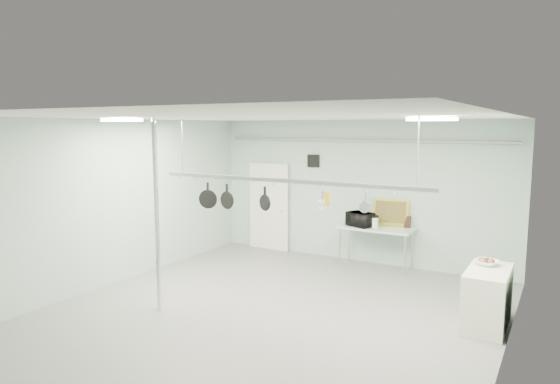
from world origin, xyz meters
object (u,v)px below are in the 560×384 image
Objects in this scene: microwave at (360,219)px; skillet_left at (208,195)px; pot_rack at (284,179)px; skillet_right at (265,198)px; prep_table at (376,230)px; skillet_mid at (227,196)px; chrome_pole at (157,216)px; fruit_bowl at (487,263)px; side_cabinet at (487,298)px; coffee_canister at (374,222)px.

skillet_left is at bearing 86.43° from microwave.
pot_rack is 0.50m from skillet_right.
skillet_mid is (-1.53, -3.30, 1.04)m from prep_table.
skillet_mid is (0.77, 0.90, 0.27)m from chrome_pole.
chrome_pole reaches higher than fruit_bowl.
skillet_left is 1.18m from skillet_right.
prep_table is 3.39m from side_cabinet.
skillet_mid reaches higher than prep_table.
pot_rack reaches higher than fruit_bowl.
coffee_canister is at bearing 142.48° from fruit_bowl.
prep_table is 3.63× the size of skillet_left.
fruit_bowl is 4.33m from skillet_mid.
side_cabinet is 3.43m from coffee_canister.
microwave is 1.46× the size of skillet_right.
microwave reaches higher than prep_table.
skillet_right is at bearing -103.09° from prep_table.
fruit_bowl is at bearing 25.00° from chrome_pole.
skillet_right is (1.18, 0.00, 0.03)m from skillet_left.
skillet_left and skillet_right have the same top height.
skillet_mid is at bearing 49.50° from chrome_pole.
prep_table is at bearing -142.31° from microwave.
skillet_left is 0.41m from skillet_mid.
prep_table is at bearing 83.09° from pot_rack.
pot_rack is 3.42m from microwave.
coffee_canister reaches higher than side_cabinet.
microwave is at bearing 143.70° from side_cabinet.
microwave is at bearing -165.42° from prep_table.
skillet_left is at bearing 68.41° from chrome_pole.
fruit_bowl is at bearing 105.82° from side_cabinet.
pot_rack reaches higher than skillet_mid.
prep_table is 0.41m from microwave.
skillet_mid is (-1.49, -3.27, 0.86)m from coffee_canister.
coffee_canister is (-2.59, 2.17, 0.56)m from side_cabinet.
prep_table is 7.37× the size of coffee_canister.
skillet_right reaches higher than coffee_canister.
coffee_canister is at bearing -147.83° from prep_table.
coffee_canister is 3.88m from skillet_left.
chrome_pole is at bearing 87.51° from microwave.
prep_table is 0.19m from coffee_canister.
skillet_left is at bearing -120.14° from coffee_canister.
fruit_bowl is (2.53, -1.94, -0.07)m from coffee_canister.
fruit_bowl is at bearing -1.75° from skillet_left.
skillet_right is at bearing -161.65° from side_cabinet.
side_cabinet is 2.73× the size of skillet_left.
skillet_left is at bearing -163.27° from fruit_bowl.
fruit_bowl is (2.88, 1.33, -1.29)m from pot_rack.
skillet_mid is (-4.08, -1.10, 1.42)m from side_cabinet.
fruit_bowl is at bearing 24.77° from pot_rack.
prep_table is 3.61m from pot_rack.
pot_rack is 3.51m from coffee_canister.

